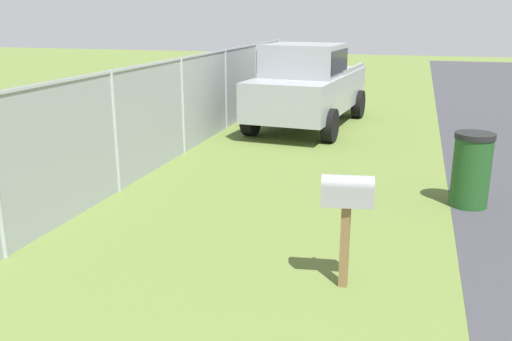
# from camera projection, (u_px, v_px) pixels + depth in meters

# --- Properties ---
(mailbox) EXTENTS (0.27, 0.55, 1.23)m
(mailbox) POSITION_uv_depth(u_px,v_px,m) (347.00, 198.00, 5.56)
(mailbox) COLOR brown
(mailbox) RESTS_ON ground
(pickup_truck) EXTENTS (5.00, 2.51, 2.09)m
(pickup_truck) POSITION_uv_depth(u_px,v_px,m) (308.00, 84.00, 13.62)
(pickup_truck) COLOR #93999E
(pickup_truck) RESTS_ON ground
(trash_bin) EXTENTS (0.58, 0.58, 1.12)m
(trash_bin) POSITION_uv_depth(u_px,v_px,m) (471.00, 170.00, 8.09)
(trash_bin) COLOR #1E4C1E
(trash_bin) RESTS_ON ground
(fence_section) EXTENTS (18.56, 0.07, 1.96)m
(fence_section) POSITION_uv_depth(u_px,v_px,m) (153.00, 114.00, 9.86)
(fence_section) COLOR #9EA3A8
(fence_section) RESTS_ON ground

